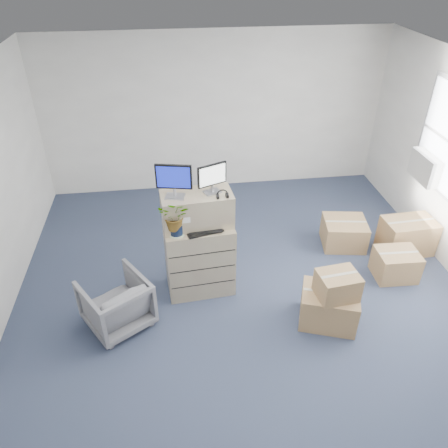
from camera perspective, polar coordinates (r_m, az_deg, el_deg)
The scene contains 17 objects.
ground at distance 5.68m, azimuth 3.13°, elevation -11.73°, with size 7.00×7.00×0.00m, color #2A324C.
wall_back at distance 7.91m, azimuth -1.20°, elevation 14.21°, with size 6.00×0.02×2.80m, color beige.
ac_unit at distance 7.06m, azimuth 25.00°, elevation 6.71°, with size 0.24×0.60×0.40m, color #B9BAB5.
filing_cabinet_lower at distance 5.74m, azimuth -3.22°, elevation -4.43°, with size 0.86×0.53×1.01m, color #9D876C.
filing_cabinet_upper at distance 5.36m, azimuth -3.54°, elevation 1.94°, with size 0.86×0.43×0.43m, color #9D876C.
monitor_left at distance 5.10m, azimuth -6.58°, elevation 5.82°, with size 0.42×0.21×0.42m.
monitor_right at distance 5.17m, azimuth -1.57°, elevation 6.15°, with size 0.36×0.21×0.37m.
headphones at distance 5.15m, azimuth -0.23°, elevation 3.84°, with size 0.14×0.14×0.02m, color black.
keyboard at distance 5.33m, azimuth -2.57°, elevation -0.90°, with size 0.44×0.18×0.02m, color black.
mouse at distance 5.39m, azimuth -0.06°, elevation -0.37°, with size 0.08×0.05×0.03m, color silver.
water_bottle at distance 5.39m, azimuth -3.00°, elevation 1.11°, with size 0.08×0.08×0.27m, color gray.
phone_dock at distance 5.45m, azimuth -4.41°, elevation 0.37°, with size 0.07×0.06×0.14m.
external_drive at distance 5.58m, azimuth 0.12°, elevation 1.17°, with size 0.21×0.15×0.06m, color black.
tissue_box at distance 5.50m, azimuth 0.19°, elevation 1.49°, with size 0.21×0.11×0.08m, color #4393E5.
potted_plant at distance 5.18m, azimuth -6.36°, elevation 0.70°, with size 0.47×0.50×0.40m.
office_chair at distance 5.47m, azimuth -13.93°, elevation -9.74°, with size 0.71×0.66×0.73m, color slate.
cardboard_boxes at distance 6.43m, azimuth 18.26°, elevation -4.28°, with size 2.43×2.22×0.79m.
Camera 1 is at (-0.83, -3.90, 4.04)m, focal length 35.00 mm.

